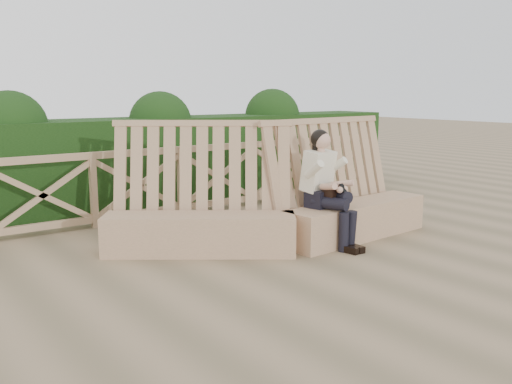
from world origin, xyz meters
TOP-DOWN VIEW (x-y plane):
  - ground at (0.00, 0.00)m, footprint 60.00×60.00m
  - bench at (0.89, 1.20)m, footprint 4.36×2.01m
  - woman at (1.34, 0.81)m, footprint 0.46×0.91m
  - guardrail at (0.00, 3.50)m, footprint 10.10×0.09m
  - hedge at (0.00, 4.70)m, footprint 12.00×1.20m

SIDE VIEW (x-z plane):
  - ground at x=0.00m, z-range 0.00..0.00m
  - bench at x=0.89m, z-range -0.40..1.22m
  - guardrail at x=0.00m, z-range 0.00..1.10m
  - hedge at x=0.00m, z-range 0.00..1.50m
  - woman at x=1.34m, z-range 0.06..1.54m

